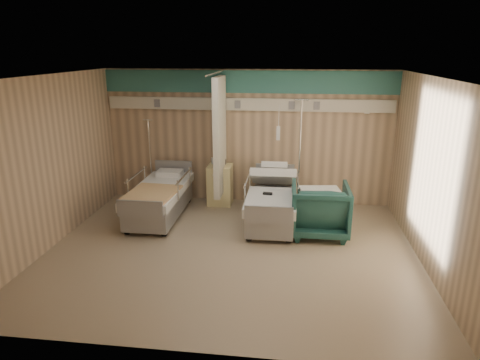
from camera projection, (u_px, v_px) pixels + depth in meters
name	position (u px, v px, depth m)	size (l,w,h in m)	color
ground	(231.00, 251.00, 7.05)	(6.00, 5.00, 0.00)	gray
room_walls	(231.00, 136.00, 6.75)	(6.04, 5.04, 2.82)	tan
bed_right	(272.00, 207.00, 8.12)	(1.00, 2.16, 0.63)	silver
bed_left	(160.00, 202.00, 8.38)	(1.00, 2.16, 0.63)	silver
bedside_cabinet	(220.00, 185.00, 9.08)	(0.50, 0.48, 0.85)	beige
visitor_armchair	(320.00, 210.00, 7.56)	(0.99, 1.02, 0.93)	#1B4541
waffle_blanket	(321.00, 183.00, 7.39)	(0.68, 0.61, 0.08)	silver
iv_stand_right	(298.00, 185.00, 8.95)	(0.40, 0.40, 2.24)	silver
iv_stand_left	(152.00, 184.00, 9.35)	(0.32, 0.32, 1.78)	silver
call_remote	(268.00, 194.00, 7.83)	(0.17, 0.07, 0.04)	black
tan_blanket	(152.00, 193.00, 7.84)	(0.85, 1.07, 0.04)	tan
toiletry_bag	(221.00, 162.00, 9.01)	(0.20, 0.13, 0.11)	black
white_cup	(214.00, 161.00, 9.06)	(0.09, 0.09, 0.13)	white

